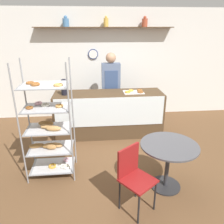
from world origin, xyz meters
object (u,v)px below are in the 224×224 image
Objects in this scene: person_worker at (111,86)px; cafe_chair at (133,173)px; pastry_rack at (49,130)px; donut_tray_counter at (135,92)px; coffee_carafe at (64,87)px; cafe_table at (168,155)px.

person_worker reaches higher than cafe_chair.
pastry_rack reaches higher than person_worker.
person_worker reaches higher than donut_tray_counter.
coffee_carafe reaches higher than donut_tray_counter.
donut_tray_counter is (-0.16, 1.82, 0.43)m from cafe_table.
pastry_rack is 2.17m from person_worker.
cafe_chair is 2.62× the size of coffee_carafe.
cafe_table is 0.66m from cafe_chair.
donut_tray_counter is (0.46, -0.53, 0.01)m from person_worker.
person_worker is at bearing 104.59° from cafe_table.
donut_tray_counter is (1.47, 0.03, -0.14)m from coffee_carafe.
cafe_table is at bearing -85.12° from donut_tray_counter.
donut_tray_counter is (1.58, 1.32, 0.18)m from pastry_rack.
person_worker is 5.20× the size of coffee_carafe.
cafe_chair is 2.04× the size of donut_tray_counter.
cafe_chair is at bearing -35.74° from pastry_rack.
person_worker is at bearing 58.79° from pastry_rack.
cafe_table is at bearing -47.82° from coffee_carafe.
coffee_carafe is (-1.01, -0.56, 0.16)m from person_worker.
coffee_carafe is (0.11, 1.29, 0.33)m from pastry_rack.
pastry_rack reaches higher than donut_tray_counter.
pastry_rack reaches higher than cafe_table.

